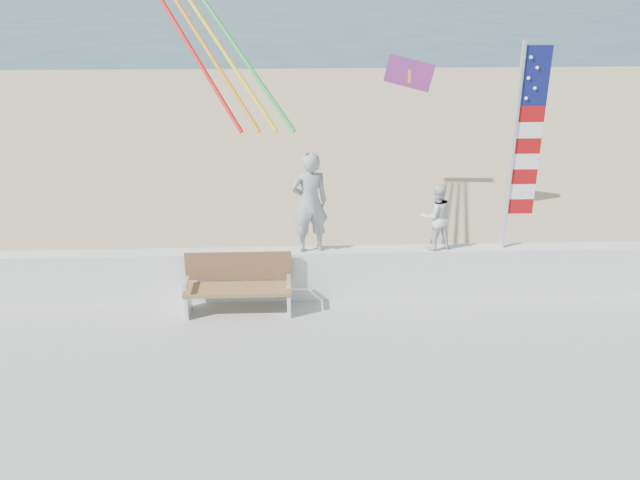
# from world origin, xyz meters

# --- Properties ---
(ground) EXTENTS (220.00, 220.00, 0.00)m
(ground) POSITION_xyz_m (0.00, 0.00, 0.00)
(ground) COLOR #2E4B5C
(ground) RESTS_ON ground
(sand) EXTENTS (90.00, 40.00, 0.08)m
(sand) POSITION_xyz_m (0.00, 9.00, 0.04)
(sand) COLOR tan
(sand) RESTS_ON ground
(seawall) EXTENTS (30.00, 0.35, 0.90)m
(seawall) POSITION_xyz_m (0.00, 2.00, 0.63)
(seawall) COLOR silver
(seawall) RESTS_ON boardwalk
(adult) EXTENTS (0.71, 0.54, 1.74)m
(adult) POSITION_xyz_m (0.03, 2.00, 1.95)
(adult) COLOR #949399
(adult) RESTS_ON seawall
(child) EXTENTS (0.67, 0.58, 1.17)m
(child) POSITION_xyz_m (2.20, 2.00, 1.67)
(child) COLOR silver
(child) RESTS_ON seawall
(bench) EXTENTS (1.80, 0.57, 1.00)m
(bench) POSITION_xyz_m (-1.19, 1.55, 0.69)
(bench) COLOR olive
(bench) RESTS_ON boardwalk
(flag) EXTENTS (0.50, 0.08, 3.50)m
(flag) POSITION_xyz_m (3.52, 2.00, 2.99)
(flag) COLOR silver
(flag) RESTS_ON seawall
(parafoil_kite) EXTENTS (1.11, 0.54, 0.74)m
(parafoil_kite) POSITION_xyz_m (2.29, 5.87, 3.46)
(parafoil_kite) COLOR red
(parafoil_kite) RESTS_ON ground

